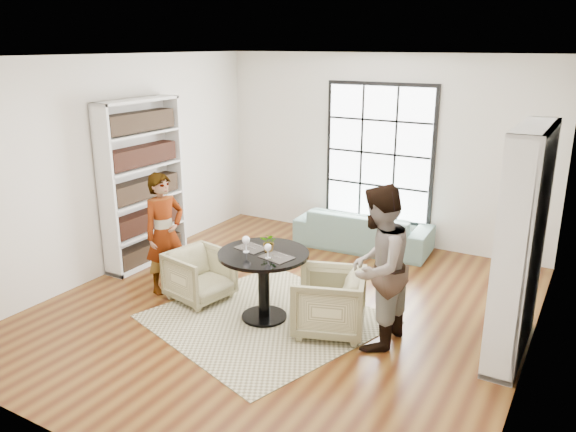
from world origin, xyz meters
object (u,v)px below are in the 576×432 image
Objects in this scene: sofa at (363,229)px; person_left at (165,233)px; person_right at (377,268)px; wine_glass_left at (246,241)px; armchair_right at (329,302)px; armchair_left at (200,275)px; wine_glass_right at (268,248)px; pedestal_table at (264,271)px; flower_centerpiece at (269,242)px.

sofa is 1.33× the size of person_left.
person_right reaches higher than wine_glass_left.
person_right reaches higher than sofa.
armchair_left is at bearing -107.52° from armchair_right.
armchair_left is at bearing 170.97° from wine_glass_right.
sofa is at bearing 91.35° from wine_glass_right.
person_right is (2.88, 0.06, 0.10)m from person_left.
person_right reaches higher than armchair_right.
sofa is 1.19× the size of person_right.
armchair_right is at bearing 7.42° from pedestal_table.
person_right is 10.21× the size of wine_glass_right.
wine_glass_left is 0.27m from flower_centerpiece.
armchair_right is 0.50× the size of person_left.
armchair_right reaches higher than armchair_left.
armchair_left is 0.90× the size of armchair_right.
armchair_right is (0.79, 0.10, -0.25)m from pedestal_table.
wine_glass_right is at bearing -7.47° from wine_glass_left.
flower_centerpiece reaches higher than wine_glass_left.
armchair_left is at bearing 177.35° from pedestal_table.
pedestal_table is 0.41m from wine_glass_right.
armchair_left is (-0.99, 0.05, -0.28)m from pedestal_table.
flower_centerpiece is at bearing -86.80° from person_right.
pedestal_table is 0.35m from flower_centerpiece.
flower_centerpiece reaches higher than sofa.
pedestal_table reaches higher than armchair_left.
wine_glass_left is at bearing -142.87° from flower_centerpiece.
sofa is 3.01m from wine_glass_left.
armchair_right reaches higher than sofa.
pedestal_table is at bearing -81.39° from armchair_left.
person_right is at bearing 1.47° from flower_centerpiece.
wine_glass_right reaches higher than sofa.
wine_glass_left is at bearing -80.72° from person_left.
pedestal_table is at bearing -76.64° from person_left.
armchair_right is 4.54× the size of wine_glass_right.
flower_centerpiece is (-0.75, -0.03, 0.59)m from armchair_right.
wine_glass_right reaches higher than armchair_right.
sofa is 3.25m from person_left.
flower_centerpiece is (-0.04, -2.76, 0.64)m from sofa.
sofa is at bearing 89.24° from flower_centerpiece.
person_right is (1.27, -2.72, 0.58)m from sofa.
pedestal_table is 1.55m from person_left.
flower_centerpiece is at bearing 37.13° from wine_glass_left.
wine_glass_left is at bearing -97.95° from armchair_right.
armchair_right is at bearing -76.89° from armchair_left.
person_right reaches higher than flower_centerpiece.
armchair_left is 4.10× the size of wine_glass_right.
sofa is 3.06m from person_right.
person_left is (-0.55, 0.00, 0.47)m from armchair_left.
person_right reaches higher than person_left.
flower_centerpiece is at bearing -106.84° from armchair_right.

